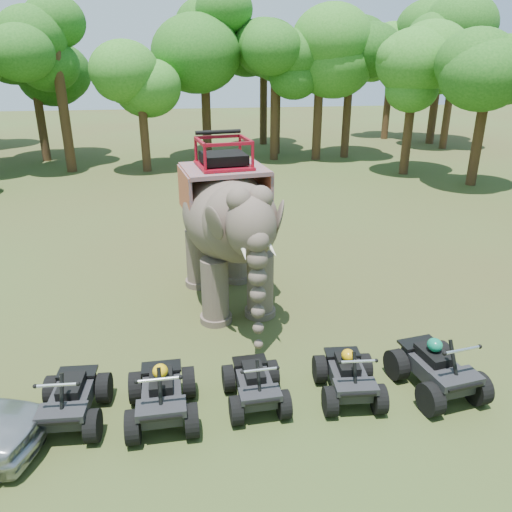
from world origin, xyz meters
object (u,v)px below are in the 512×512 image
object	(u,v)px
atv_2	(255,378)
atv_1	(161,388)
atv_3	(349,370)
atv_0	(70,393)
atv_4	(438,361)
elephant	(226,222)

from	to	relation	value
atv_2	atv_1	bearing A→B (deg)	-177.65
atv_3	atv_1	bearing A→B (deg)	-174.02
atv_2	atv_0	bearing A→B (deg)	177.45
atv_1	atv_4	size ratio (longest dim) A/B	0.96
atv_1	atv_4	xyz separation A→B (m)	(5.57, 0.04, 0.03)
atv_0	atv_2	distance (m)	3.51
atv_0	atv_1	world-z (taller)	atv_1
elephant	atv_3	distance (m)	5.36
elephant	atv_2	distance (m)	4.93
elephant	atv_4	size ratio (longest dim) A/B	2.95
atv_2	atv_4	size ratio (longest dim) A/B	0.85
atv_2	atv_3	distance (m)	1.91
elephant	atv_1	size ratio (longest dim) A/B	3.08
atv_0	atv_4	size ratio (longest dim) A/B	0.91
elephant	atv_0	distance (m)	5.98
elephant	atv_4	distance (m)	6.33
atv_2	atv_4	xyz separation A→B (m)	(3.76, -0.12, 0.11)
atv_1	atv_4	bearing A→B (deg)	-1.09
atv_3	atv_4	xyz separation A→B (m)	(1.85, -0.08, 0.08)
atv_3	atv_4	size ratio (longest dim) A/B	0.88
atv_1	atv_2	distance (m)	1.82
atv_0	atv_2	xyz separation A→B (m)	(3.51, 0.02, -0.05)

